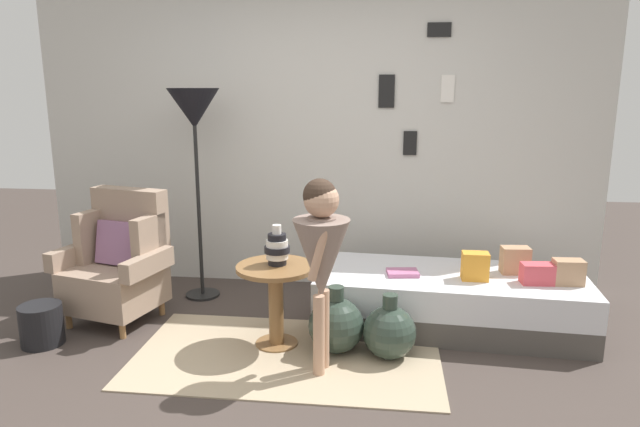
{
  "coord_description": "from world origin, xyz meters",
  "views": [
    {
      "loc": [
        0.6,
        -2.86,
        1.72
      ],
      "look_at": [
        0.15,
        0.95,
        0.85
      ],
      "focal_mm": 31.67,
      "sensor_mm": 36.0,
      "label": 1
    }
  ],
  "objects_px": {
    "side_table": "(276,290)",
    "book_on_daybed": "(403,273)",
    "armchair": "(119,262)",
    "demijohn_far": "(389,332)",
    "floor_lamp": "(194,117)",
    "person_child": "(321,250)",
    "demijohn_near": "(336,325)",
    "daybed": "(450,300)",
    "magazine_basket": "(42,325)",
    "vase_striped": "(277,248)"
  },
  "relations": [
    {
      "from": "armchair",
      "to": "book_on_daybed",
      "type": "relative_size",
      "value": 4.41
    },
    {
      "from": "book_on_daybed",
      "to": "person_child",
      "type": "bearing_deg",
      "value": -124.82
    },
    {
      "from": "daybed",
      "to": "side_table",
      "type": "xyz_separation_m",
      "value": [
        -1.19,
        -0.46,
        0.2
      ]
    },
    {
      "from": "armchair",
      "to": "floor_lamp",
      "type": "xyz_separation_m",
      "value": [
        0.45,
        0.52,
        1.05
      ]
    },
    {
      "from": "floor_lamp",
      "to": "demijohn_near",
      "type": "height_order",
      "value": "floor_lamp"
    },
    {
      "from": "armchair",
      "to": "demijohn_far",
      "type": "height_order",
      "value": "armchair"
    },
    {
      "from": "side_table",
      "to": "book_on_daybed",
      "type": "bearing_deg",
      "value": 25.13
    },
    {
      "from": "book_on_daybed",
      "to": "demijohn_near",
      "type": "xyz_separation_m",
      "value": [
        -0.44,
        -0.44,
        -0.23
      ]
    },
    {
      "from": "side_table",
      "to": "daybed",
      "type": "bearing_deg",
      "value": 21.01
    },
    {
      "from": "person_child",
      "to": "demijohn_near",
      "type": "distance_m",
      "value": 0.66
    },
    {
      "from": "armchair",
      "to": "side_table",
      "type": "height_order",
      "value": "armchair"
    },
    {
      "from": "floor_lamp",
      "to": "demijohn_near",
      "type": "xyz_separation_m",
      "value": [
        1.2,
        -0.89,
        -1.3
      ]
    },
    {
      "from": "book_on_daybed",
      "to": "magazine_basket",
      "type": "bearing_deg",
      "value": -166.85
    },
    {
      "from": "daybed",
      "to": "floor_lamp",
      "type": "distance_m",
      "value": 2.4
    },
    {
      "from": "person_child",
      "to": "demijohn_far",
      "type": "bearing_deg",
      "value": 29.62
    },
    {
      "from": "armchair",
      "to": "magazine_basket",
      "type": "height_order",
      "value": "armchair"
    },
    {
      "from": "armchair",
      "to": "floor_lamp",
      "type": "relative_size",
      "value": 0.57
    },
    {
      "from": "demijohn_far",
      "to": "armchair",
      "type": "bearing_deg",
      "value": 168.4
    },
    {
      "from": "demijohn_near",
      "to": "magazine_basket",
      "type": "distance_m",
      "value": 2.0
    },
    {
      "from": "side_table",
      "to": "person_child",
      "type": "bearing_deg",
      "value": -43.59
    },
    {
      "from": "floor_lamp",
      "to": "book_on_daybed",
      "type": "bearing_deg",
      "value": -15.11
    },
    {
      "from": "vase_striped",
      "to": "floor_lamp",
      "type": "distance_m",
      "value": 1.4
    },
    {
      "from": "daybed",
      "to": "person_child",
      "type": "bearing_deg",
      "value": -137.29
    },
    {
      "from": "magazine_basket",
      "to": "armchair",
      "type": "bearing_deg",
      "value": 55.47
    },
    {
      "from": "floor_lamp",
      "to": "person_child",
      "type": "relative_size",
      "value": 1.42
    },
    {
      "from": "demijohn_far",
      "to": "floor_lamp",
      "type": "bearing_deg",
      "value": 149.05
    },
    {
      "from": "demijohn_far",
      "to": "side_table",
      "type": "bearing_deg",
      "value": 173.14
    },
    {
      "from": "vase_striped",
      "to": "book_on_daybed",
      "type": "xyz_separation_m",
      "value": [
        0.84,
        0.37,
        -0.26
      ]
    },
    {
      "from": "armchair",
      "to": "book_on_daybed",
      "type": "bearing_deg",
      "value": 2.08
    },
    {
      "from": "floor_lamp",
      "to": "demijohn_near",
      "type": "distance_m",
      "value": 1.98
    },
    {
      "from": "demijohn_near",
      "to": "demijohn_far",
      "type": "distance_m",
      "value": 0.35
    },
    {
      "from": "armchair",
      "to": "side_table",
      "type": "xyz_separation_m",
      "value": [
        1.25,
        -0.32,
        -0.04
      ]
    },
    {
      "from": "book_on_daybed",
      "to": "demijohn_far",
      "type": "bearing_deg",
      "value": -100.34
    },
    {
      "from": "person_child",
      "to": "book_on_daybed",
      "type": "bearing_deg",
      "value": 55.18
    },
    {
      "from": "daybed",
      "to": "demijohn_near",
      "type": "distance_m",
      "value": 0.93
    },
    {
      "from": "magazine_basket",
      "to": "side_table",
      "type": "bearing_deg",
      "value": 6.17
    },
    {
      "from": "floor_lamp",
      "to": "demijohn_far",
      "type": "relative_size",
      "value": 3.96
    },
    {
      "from": "book_on_daybed",
      "to": "magazine_basket",
      "type": "height_order",
      "value": "book_on_daybed"
    },
    {
      "from": "vase_striped",
      "to": "demijohn_far",
      "type": "distance_m",
      "value": 0.91
    },
    {
      "from": "vase_striped",
      "to": "floor_lamp",
      "type": "xyz_separation_m",
      "value": [
        -0.8,
        0.81,
        0.81
      ]
    },
    {
      "from": "daybed",
      "to": "magazine_basket",
      "type": "height_order",
      "value": "daybed"
    },
    {
      "from": "armchair",
      "to": "vase_striped",
      "type": "xyz_separation_m",
      "value": [
        1.26,
        -0.3,
        0.24
      ]
    },
    {
      "from": "vase_striped",
      "to": "demijohn_near",
      "type": "relative_size",
      "value": 0.6
    },
    {
      "from": "person_child",
      "to": "floor_lamp",
      "type": "bearing_deg",
      "value": 134.31
    },
    {
      "from": "demijohn_near",
      "to": "magazine_basket",
      "type": "bearing_deg",
      "value": -176.44
    },
    {
      "from": "book_on_daybed",
      "to": "magazine_basket",
      "type": "xyz_separation_m",
      "value": [
        -2.43,
        -0.57,
        -0.28
      ]
    },
    {
      "from": "person_child",
      "to": "daybed",
      "type": "bearing_deg",
      "value": 42.71
    },
    {
      "from": "side_table",
      "to": "book_on_daybed",
      "type": "height_order",
      "value": "side_table"
    },
    {
      "from": "demijohn_far",
      "to": "magazine_basket",
      "type": "xyz_separation_m",
      "value": [
        -2.34,
        -0.08,
        -0.04
      ]
    },
    {
      "from": "vase_striped",
      "to": "floor_lamp",
      "type": "height_order",
      "value": "floor_lamp"
    }
  ]
}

